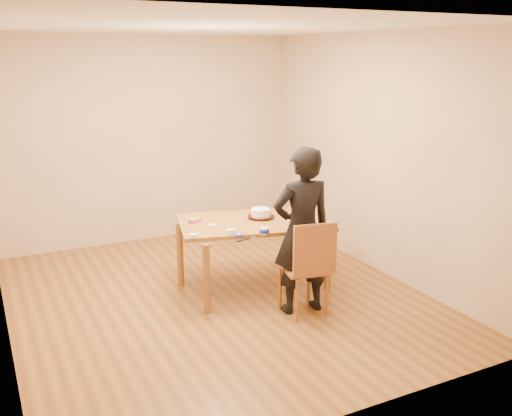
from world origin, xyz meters
name	(u,v)px	position (x,y,z in m)	size (l,w,h in m)	color
room_shell	(202,164)	(0.00, 0.34, 1.35)	(4.00, 4.50, 2.70)	brown
dining_table	(254,222)	(0.47, 0.09, 0.73)	(1.56, 0.92, 0.04)	brown
dining_chair	(304,269)	(0.62, -0.69, 0.45)	(0.39, 0.39, 0.04)	brown
cake_plate	(261,217)	(0.59, 0.15, 0.76)	(0.29, 0.29, 0.02)	#A9110B
cake	(261,213)	(0.59, 0.15, 0.81)	(0.21, 0.21, 0.07)	white
frosting_dome	(261,209)	(0.59, 0.15, 0.85)	(0.21, 0.21, 0.03)	white
frosting_tub	(264,231)	(0.35, -0.38, 0.78)	(0.08, 0.08, 0.07)	white
frosting_lid	(239,235)	(0.12, -0.30, 0.75)	(0.09, 0.09, 0.01)	#1819A2
frosting_dollop	(239,234)	(0.12, -0.30, 0.77)	(0.04, 0.04, 0.02)	white
ramekin_green	(230,231)	(0.07, -0.20, 0.77)	(0.09, 0.09, 0.04)	white
ramekin_yellow	(211,226)	(-0.03, 0.05, 0.77)	(0.08, 0.08, 0.04)	white
ramekin_multi	(193,236)	(-0.31, -0.17, 0.77)	(0.07, 0.07, 0.04)	white
candy_box_pink	(195,221)	(-0.10, 0.32, 0.76)	(0.14, 0.07, 0.02)	#D53287
candy_box_green	(194,219)	(-0.11, 0.32, 0.78)	(0.12, 0.06, 0.02)	green
spatula	(244,240)	(0.10, -0.45, 0.75)	(0.17, 0.02, 0.01)	black
person	(302,231)	(0.62, -0.64, 0.82)	(0.60, 0.39, 1.64)	black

